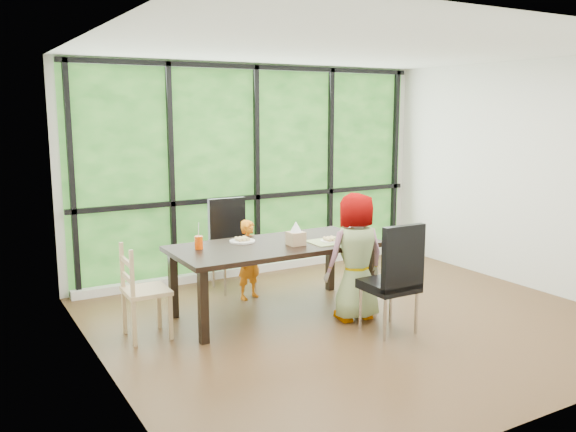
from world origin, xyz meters
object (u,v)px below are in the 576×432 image
at_px(chair_window_leather, 233,245).
at_px(orange_cup, 199,243).
at_px(chair_interior_leather, 389,277).
at_px(plate_near, 331,241).
at_px(dining_table, 275,279).
at_px(tissue_box, 296,238).
at_px(child_toddler, 249,259).
at_px(green_cup, 363,234).
at_px(plate_far, 242,241).
at_px(child_older, 357,257).
at_px(white_mug, 349,230).
at_px(chair_end_beech, 146,291).

bearing_deg(chair_window_leather, orange_cup, -130.65).
height_order(chair_interior_leather, plate_near, chair_interior_leather).
bearing_deg(dining_table, tissue_box, -43.23).
relative_size(child_toddler, green_cup, 7.23).
bearing_deg(green_cup, orange_cup, 163.89).
height_order(chair_interior_leather, plate_far, chair_interior_leather).
distance_m(child_toddler, child_older, 1.35).
distance_m(white_mug, tissue_box, 0.83).
distance_m(dining_table, plate_near, 0.71).
height_order(dining_table, child_older, child_older).
distance_m(dining_table, tissue_box, 0.50).
distance_m(chair_window_leather, plate_far, 0.81).
bearing_deg(child_older, dining_table, -36.45).
relative_size(chair_interior_leather, child_toddler, 1.19).
xyz_separation_m(chair_end_beech, green_cup, (2.27, -0.32, 0.36)).
bearing_deg(dining_table, chair_interior_leather, -55.78).
bearing_deg(child_toddler, white_mug, -47.04).
distance_m(chair_window_leather, chair_interior_leather, 2.13).
relative_size(plate_far, green_cup, 2.16).
distance_m(plate_near, orange_cup, 1.39).
bearing_deg(plate_near, dining_table, 160.31).
bearing_deg(plate_near, child_toddler, 124.86).
bearing_deg(white_mug, dining_table, -177.83).
relative_size(chair_interior_leather, white_mug, 13.66).
bearing_deg(child_toddler, orange_cup, -167.55).
distance_m(dining_table, chair_end_beech, 1.37).
bearing_deg(chair_end_beech, chair_interior_leather, -115.41).
relative_size(chair_end_beech, orange_cup, 6.91).
bearing_deg(tissue_box, chair_window_leather, 98.75).
bearing_deg(child_older, green_cup, -130.55).
bearing_deg(chair_window_leather, plate_far, -105.68).
xyz_separation_m(child_toddler, orange_cup, (-0.77, -0.43, 0.36)).
bearing_deg(child_toddler, plate_near, -71.76).
height_order(dining_table, white_mug, white_mug).
bearing_deg(white_mug, plate_near, -149.70).
bearing_deg(dining_table, plate_far, 135.28).
bearing_deg(child_toddler, child_older, -78.27).
xyz_separation_m(chair_window_leather, tissue_box, (0.18, -1.15, 0.28)).
bearing_deg(dining_table, chair_window_leather, 90.79).
height_order(child_toddler, plate_near, child_toddler).
xyz_separation_m(child_toddler, plate_far, (-0.25, -0.36, 0.31)).
distance_m(child_older, white_mug, 0.70).
relative_size(chair_end_beech, plate_near, 4.11).
relative_size(plate_near, tissue_box, 1.37).
xyz_separation_m(white_mug, tissue_box, (-0.81, -0.19, 0.03)).
height_order(child_older, tissue_box, child_older).
bearing_deg(chair_interior_leather, dining_table, -55.53).
relative_size(child_toddler, white_mug, 11.44).
xyz_separation_m(plate_far, orange_cup, (-0.52, -0.07, 0.06)).
relative_size(child_older, tissue_box, 8.20).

